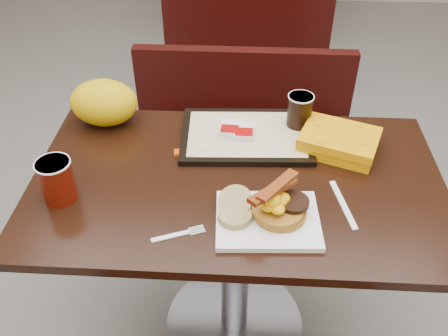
# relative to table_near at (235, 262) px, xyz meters

# --- Properties ---
(floor) EXTENTS (6.00, 7.00, 0.01)m
(floor) POSITION_rel_table_near_xyz_m (0.00, 0.00, -0.38)
(floor) COLOR gray
(floor) RESTS_ON ground
(table_near) EXTENTS (1.20, 0.70, 0.75)m
(table_near) POSITION_rel_table_near_xyz_m (0.00, 0.00, 0.00)
(table_near) COLOR black
(table_near) RESTS_ON floor
(bench_near_n) EXTENTS (1.00, 0.46, 0.72)m
(bench_near_n) POSITION_rel_table_near_xyz_m (0.00, 0.70, -0.02)
(bench_near_n) COLOR black
(bench_near_n) RESTS_ON floor
(bench_far_s) EXTENTS (1.00, 0.46, 0.72)m
(bench_far_s) POSITION_rel_table_near_xyz_m (0.00, 1.90, -0.02)
(bench_far_s) COLOR black
(bench_far_s) RESTS_ON floor
(platter) EXTENTS (0.28, 0.22, 0.02)m
(platter) POSITION_rel_table_near_xyz_m (0.09, -0.17, 0.38)
(platter) COLOR white
(platter) RESTS_ON table_near
(pancake_stack) EXTENTS (0.14, 0.14, 0.03)m
(pancake_stack) POSITION_rel_table_near_xyz_m (0.12, -0.16, 0.41)
(pancake_stack) COLOR #A9671C
(pancake_stack) RESTS_ON platter
(sausage_patty) EXTENTS (0.10, 0.10, 0.01)m
(sausage_patty) POSITION_rel_table_near_xyz_m (0.15, -0.14, 0.43)
(sausage_patty) COLOR black
(sausage_patty) RESTS_ON pancake_stack
(scrambled_eggs) EXTENTS (0.11, 0.10, 0.05)m
(scrambled_eggs) POSITION_rel_table_near_xyz_m (0.09, -0.17, 0.44)
(scrambled_eggs) COLOR #FFA305
(scrambled_eggs) RESTS_ON pancake_stack
(bacon_strips) EXTENTS (0.17, 0.17, 0.01)m
(bacon_strips) POSITION_rel_table_near_xyz_m (0.09, -0.15, 0.47)
(bacon_strips) COLOR #4D1205
(bacon_strips) RESTS_ON scrambled_eggs
(muffin_bottom) EXTENTS (0.11, 0.11, 0.02)m
(muffin_bottom) POSITION_rel_table_near_xyz_m (-0.00, -0.18, 0.40)
(muffin_bottom) COLOR tan
(muffin_bottom) RESTS_ON platter
(muffin_top) EXTENTS (0.10, 0.11, 0.05)m
(muffin_top) POSITION_rel_table_near_xyz_m (-0.00, -0.14, 0.41)
(muffin_top) COLOR tan
(muffin_top) RESTS_ON platter
(coffee_cup_near) EXTENTS (0.11, 0.11, 0.13)m
(coffee_cup_near) POSITION_rel_table_near_xyz_m (-0.49, -0.11, 0.44)
(coffee_cup_near) COLOR maroon
(coffee_cup_near) RESTS_ON table_near
(fork) EXTENTS (0.14, 0.07, 0.00)m
(fork) POSITION_rel_table_near_xyz_m (-0.16, -0.24, 0.38)
(fork) COLOR white
(fork) RESTS_ON table_near
(knife) EXTENTS (0.05, 0.19, 0.00)m
(knife) POSITION_rel_table_near_xyz_m (0.29, -0.09, 0.38)
(knife) COLOR white
(knife) RESTS_ON table_near
(condiment_syrup) EXTENTS (0.04, 0.04, 0.01)m
(condiment_syrup) POSITION_rel_table_near_xyz_m (-0.18, 0.11, 0.38)
(condiment_syrup) COLOR #B83607
(condiment_syrup) RESTS_ON table_near
(condiment_ketchup) EXTENTS (0.05, 0.04, 0.01)m
(condiment_ketchup) POSITION_rel_table_near_xyz_m (-0.06, 0.09, 0.38)
(condiment_ketchup) COLOR #8C0504
(condiment_ketchup) RESTS_ON table_near
(tray) EXTENTS (0.43, 0.31, 0.02)m
(tray) POSITION_rel_table_near_xyz_m (0.02, 0.20, 0.38)
(tray) COLOR black
(tray) RESTS_ON table_near
(hashbrown_sleeve_left) EXTENTS (0.07, 0.09, 0.02)m
(hashbrown_sleeve_left) POSITION_rel_table_near_xyz_m (-0.03, 0.21, 0.41)
(hashbrown_sleeve_left) COLOR silver
(hashbrown_sleeve_left) RESTS_ON tray
(hashbrown_sleeve_right) EXTENTS (0.07, 0.09, 0.02)m
(hashbrown_sleeve_right) POSITION_rel_table_near_xyz_m (0.01, 0.19, 0.41)
(hashbrown_sleeve_right) COLOR silver
(hashbrown_sleeve_right) RESTS_ON tray
(coffee_cup_far) EXTENTS (0.10, 0.10, 0.11)m
(coffee_cup_far) POSITION_rel_table_near_xyz_m (0.19, 0.26, 0.45)
(coffee_cup_far) COLOR black
(coffee_cup_far) RESTS_ON tray
(clamshell) EXTENTS (0.28, 0.24, 0.06)m
(clamshell) POSITION_rel_table_near_xyz_m (0.31, 0.16, 0.41)
(clamshell) COLOR orange
(clamshell) RESTS_ON table_near
(paper_bag) EXTENTS (0.24, 0.19, 0.15)m
(paper_bag) POSITION_rel_table_near_xyz_m (-0.45, 0.27, 0.45)
(paper_bag) COLOR yellow
(paper_bag) RESTS_ON table_near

